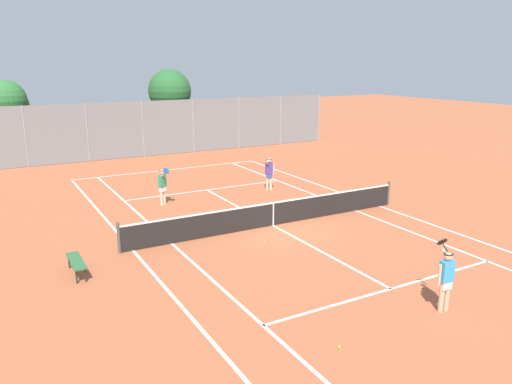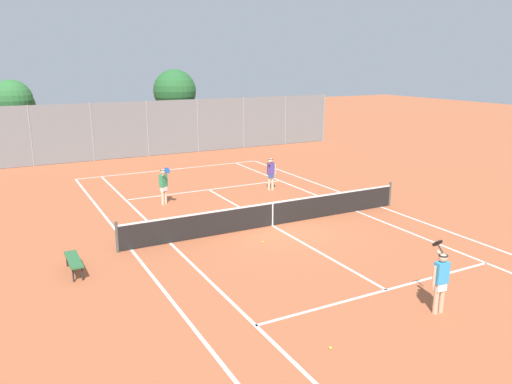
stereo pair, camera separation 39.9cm
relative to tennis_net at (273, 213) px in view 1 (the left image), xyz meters
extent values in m
plane|color=#B25B38|center=(0.00, 0.00, -0.51)|extent=(120.00, 120.00, 0.00)
cube|color=silver|center=(0.00, 11.90, -0.51)|extent=(11.00, 0.10, 0.01)
cube|color=silver|center=(-5.50, 0.00, -0.51)|extent=(0.10, 23.80, 0.01)
cube|color=silver|center=(5.50, 0.00, -0.51)|extent=(0.10, 23.80, 0.01)
cube|color=silver|center=(-4.13, 0.00, -0.51)|extent=(0.10, 23.80, 0.01)
cube|color=silver|center=(4.13, 0.00, -0.51)|extent=(0.10, 23.80, 0.01)
cube|color=silver|center=(0.00, -6.40, -0.51)|extent=(8.26, 0.10, 0.01)
cube|color=silver|center=(0.00, 6.40, -0.51)|extent=(8.26, 0.10, 0.01)
cube|color=silver|center=(0.00, 0.00, -0.51)|extent=(0.10, 12.80, 0.01)
cylinder|color=#474C47|center=(-5.95, 0.00, 0.03)|extent=(0.10, 0.10, 1.07)
cylinder|color=#474C47|center=(5.95, 0.00, 0.03)|extent=(0.10, 0.10, 1.07)
cube|color=black|center=(0.00, 0.00, -0.04)|extent=(11.90, 0.02, 0.89)
cube|color=white|center=(0.00, 0.00, 0.41)|extent=(11.90, 0.03, 0.06)
cube|color=white|center=(0.00, 0.00, -0.06)|extent=(0.05, 0.03, 0.89)
cylinder|color=#D8A884|center=(0.16, -7.99, -0.10)|extent=(0.13, 0.13, 0.82)
cylinder|color=#D8A884|center=(0.34, -8.01, -0.10)|extent=(0.13, 0.13, 0.82)
cube|color=white|center=(0.25, -8.00, 0.23)|extent=(0.30, 0.21, 0.24)
cube|color=#3399D8|center=(0.25, -8.00, 0.59)|extent=(0.36, 0.24, 0.56)
sphere|color=#D8A884|center=(0.25, -8.00, 0.98)|extent=(0.22, 0.22, 0.22)
cylinder|color=black|center=(0.25, -8.00, 1.05)|extent=(0.23, 0.23, 0.02)
cylinder|color=#D8A884|center=(0.03, -7.97, 0.53)|extent=(0.08, 0.08, 0.52)
cylinder|color=#D8A884|center=(0.39, -7.87, 0.88)|extent=(0.13, 0.46, 0.35)
cylinder|color=black|center=(0.55, -7.63, 1.04)|extent=(0.06, 0.25, 0.22)
cylinder|color=black|center=(0.57, -7.51, 1.15)|extent=(0.30, 0.23, 0.23)
cylinder|color=beige|center=(-2.69, 4.93, -0.10)|extent=(0.13, 0.13, 0.82)
cylinder|color=beige|center=(-2.85, 4.84, -0.10)|extent=(0.13, 0.13, 0.82)
cube|color=white|center=(-2.77, 4.89, 0.23)|extent=(0.33, 0.29, 0.24)
cube|color=#338C59|center=(-2.77, 4.89, 0.59)|extent=(0.39, 0.34, 0.56)
sphere|color=beige|center=(-2.77, 4.89, 0.98)|extent=(0.22, 0.22, 0.22)
cylinder|color=black|center=(-2.77, 4.89, 1.05)|extent=(0.23, 0.23, 0.02)
cylinder|color=beige|center=(-2.58, 4.99, 0.53)|extent=(0.08, 0.08, 0.52)
cylinder|color=beige|center=(-2.82, 4.70, 0.88)|extent=(0.29, 0.44, 0.35)
cylinder|color=#1E4C99|center=(-2.81, 4.41, 1.04)|extent=(0.15, 0.24, 0.22)
cylinder|color=#1E4C99|center=(-2.75, 4.31, 1.15)|extent=(0.34, 0.31, 0.23)
cylinder|color=beige|center=(2.79, 4.87, -0.10)|extent=(0.13, 0.13, 0.82)
cylinder|color=beige|center=(2.62, 4.93, -0.10)|extent=(0.13, 0.13, 0.82)
cube|color=#334C8C|center=(2.70, 4.90, 0.23)|extent=(0.32, 0.26, 0.24)
cube|color=#4C388C|center=(2.70, 4.90, 0.59)|extent=(0.39, 0.30, 0.56)
sphere|color=beige|center=(2.70, 4.90, 0.98)|extent=(0.22, 0.22, 0.22)
cylinder|color=black|center=(2.70, 4.90, 1.05)|extent=(0.23, 0.23, 0.02)
cylinder|color=beige|center=(2.91, 4.83, 0.53)|extent=(0.08, 0.08, 0.52)
cylinder|color=beige|center=(2.54, 4.81, 0.88)|extent=(0.22, 0.46, 0.35)
sphere|color=#D1DB33|center=(-1.25, -1.48, -0.48)|extent=(0.07, 0.07, 0.07)
sphere|color=#D1DB33|center=(-3.14, -8.08, -0.48)|extent=(0.07, 0.07, 0.07)
cube|color=#2D6638|center=(-7.49, -1.11, -0.07)|extent=(0.36, 1.50, 0.05)
cylinder|color=#262626|center=(-7.37, -0.47, -0.30)|extent=(0.05, 0.05, 0.41)
cylinder|color=#262626|center=(-7.37, -1.75, -0.30)|extent=(0.05, 0.05, 0.41)
cylinder|color=#262626|center=(-7.62, -0.47, -0.30)|extent=(0.05, 0.05, 0.41)
cylinder|color=#262626|center=(-7.62, -1.75, -0.30)|extent=(0.05, 0.05, 0.41)
cylinder|color=gray|center=(-7.17, 16.81, 1.34)|extent=(0.08, 0.08, 3.70)
cylinder|color=gray|center=(-3.59, 16.81, 1.34)|extent=(0.08, 0.08, 3.70)
cylinder|color=gray|center=(0.00, 16.81, 1.34)|extent=(0.08, 0.08, 3.70)
cylinder|color=gray|center=(3.59, 16.81, 1.34)|extent=(0.08, 0.08, 3.70)
cylinder|color=gray|center=(7.17, 16.81, 1.34)|extent=(0.08, 0.08, 3.70)
cylinder|color=gray|center=(10.76, 16.81, 1.34)|extent=(0.08, 0.08, 3.70)
cylinder|color=gray|center=(14.34, 16.81, 1.34)|extent=(0.08, 0.08, 3.70)
cube|color=slate|center=(0.00, 16.81, 1.34)|extent=(28.69, 0.02, 3.66)
cylinder|color=brown|center=(-7.85, 19.87, 0.94)|extent=(0.23, 0.23, 2.89)
sphere|color=#2D6B33|center=(-7.85, 19.87, 3.29)|extent=(2.60, 2.60, 2.60)
sphere|color=#2D6B33|center=(-7.31, 19.98, 2.97)|extent=(1.73, 1.73, 1.73)
cylinder|color=brown|center=(2.78, 19.08, 1.03)|extent=(0.29, 0.29, 3.08)
sphere|color=#26602D|center=(2.78, 19.08, 3.64)|extent=(3.06, 3.06, 3.06)
sphere|color=#26602D|center=(2.54, 19.34, 3.26)|extent=(1.85, 1.85, 1.85)
camera|label=1|loc=(-9.55, -15.77, 5.65)|focal=35.00mm
camera|label=2|loc=(-9.19, -15.96, 5.65)|focal=35.00mm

